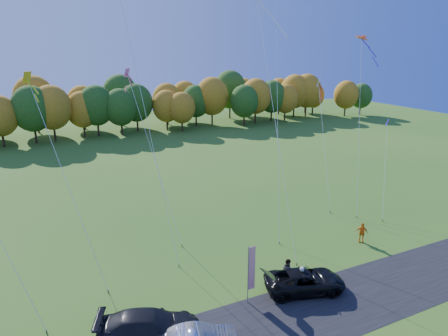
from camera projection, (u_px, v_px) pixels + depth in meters
name	position (u px, v px, depth m)	size (l,w,h in m)	color
ground	(261.00, 285.00, 28.20)	(160.00, 160.00, 0.00)	#2B5B18
asphalt_strip	(294.00, 318.00, 24.75)	(90.00, 6.00, 0.01)	black
tree_line	(112.00, 135.00, 75.57)	(116.00, 12.00, 10.00)	#1E4711
black_suv	(305.00, 281.00, 27.32)	(2.54, 5.50, 1.53)	black
dark_truck_a	(150.00, 327.00, 22.73)	(2.43, 5.98, 1.73)	black
person_tailgate_a	(302.00, 278.00, 27.36)	(0.67, 0.44, 1.83)	silver
person_tailgate_b	(288.00, 270.00, 28.34)	(0.87, 0.68, 1.80)	gray
person_east	(362.00, 233.00, 34.12)	(1.04, 0.43, 1.78)	orange
feather_flag	(251.00, 268.00, 25.67)	(0.54, 0.08, 4.10)	#999999
kite_delta_blue	(134.00, 62.00, 30.59)	(3.65, 12.30, 30.43)	#4C3F33
kite_parafoil_orange	(277.00, 73.00, 36.47)	(8.00, 12.83, 28.09)	#4C3F33
kite_delta_red	(275.00, 115.00, 32.23)	(2.73, 10.72, 21.79)	#4C3F33
kite_parafoil_rainbow	(359.00, 123.00, 40.69)	(6.50, 7.40, 17.56)	#4C3F33
kite_diamond_yellow	(68.00, 186.00, 26.66)	(3.83, 5.58, 14.98)	#4C3F33
kite_diamond_white	(324.00, 145.00, 41.20)	(2.54, 6.22, 13.33)	#4C3F33
kite_diamond_pink	(154.00, 158.00, 33.59)	(2.97, 6.62, 14.75)	#4C3F33
kite_diamond_blue_low	(385.00, 170.00, 39.55)	(4.08, 4.55, 9.32)	#4C3F33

